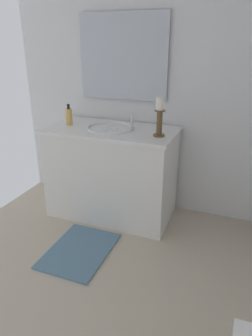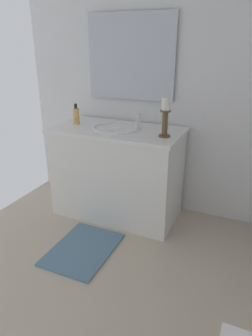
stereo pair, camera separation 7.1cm
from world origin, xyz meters
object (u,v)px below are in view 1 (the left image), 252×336
at_px(mirror, 123,57).
at_px(soap_bottle, 69,116).
at_px(sink_basin, 111,133).
at_px(vanity_cabinet, 112,173).
at_px(candle_holder_tall, 160,116).
at_px(bath_mat, 80,250).

height_order(mirror, soap_bottle, mirror).
bearing_deg(mirror, sink_basin, 0.20).
distance_m(vanity_cabinet, mirror, 1.00).
bearing_deg(sink_basin, candle_holder_tall, 80.82).
xyz_separation_m(vanity_cabinet, soap_bottle, (0.01, -0.39, 0.48)).
distance_m(mirror, candle_holder_tall, 0.68).
height_order(sink_basin, bath_mat, sink_basin).
bearing_deg(vanity_cabinet, bath_mat, 0.00).
xyz_separation_m(mirror, candle_holder_tall, (0.35, 0.44, -0.39)).
distance_m(vanity_cabinet, sink_basin, 0.37).
xyz_separation_m(sink_basin, candle_holder_tall, (0.07, 0.44, 0.20)).
relative_size(vanity_cabinet, mirror, 1.41).
distance_m(mirror, soap_bottle, 0.68).
bearing_deg(mirror, candle_holder_tall, 51.32).
bearing_deg(vanity_cabinet, sink_basin, 90.00).
distance_m(sink_basin, candle_holder_tall, 0.48).
xyz_separation_m(vanity_cabinet, candle_holder_tall, (0.07, 0.44, 0.56)).
height_order(sink_basin, mirror, mirror).
distance_m(soap_bottle, bath_mat, 1.14).
height_order(mirror, bath_mat, mirror).
xyz_separation_m(candle_holder_tall, soap_bottle, (-0.06, -0.83, -0.09)).
xyz_separation_m(sink_basin, bath_mat, (0.62, -0.00, -0.76)).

